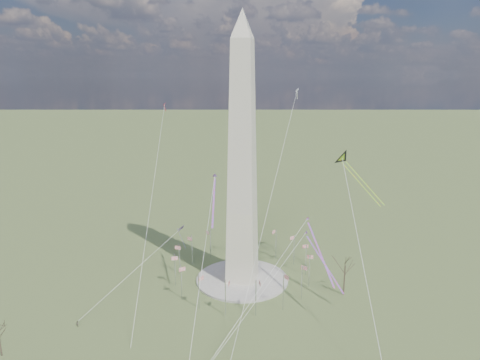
% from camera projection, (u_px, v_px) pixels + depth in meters
% --- Properties ---
extents(ground, '(2000.00, 2000.00, 0.00)m').
position_uv_depth(ground, '(242.00, 280.00, 168.44)').
color(ground, '#4D5F2F').
rests_on(ground, ground).
extents(plaza, '(36.00, 36.00, 0.80)m').
position_uv_depth(plaza, '(242.00, 279.00, 168.34)').
color(plaza, '#AEA99F').
rests_on(plaza, ground).
extents(washington_monument, '(15.56, 15.56, 100.00)m').
position_uv_depth(washington_monument, '(242.00, 161.00, 157.01)').
color(washington_monument, beige).
rests_on(washington_monument, plaza).
extents(flagpole_ring, '(54.40, 54.40, 13.00)m').
position_uv_depth(flagpole_ring, '(242.00, 263.00, 166.71)').
color(flagpole_ring, white).
rests_on(flagpole_ring, ground).
extents(tree_near, '(9.89, 9.89, 17.31)m').
position_uv_depth(tree_near, '(345.00, 264.00, 154.33)').
color(tree_near, brown).
rests_on(tree_near, ground).
extents(person_west, '(0.94, 0.77, 1.76)m').
position_uv_depth(person_west, '(77.00, 324.00, 137.32)').
color(person_west, gray).
rests_on(person_west, ground).
extents(kite_delta_black, '(19.63, 17.99, 17.91)m').
position_uv_depth(kite_delta_black, '(344.00, 161.00, 162.76)').
color(kite_delta_black, black).
rests_on(kite_delta_black, ground).
extents(kite_diamond_purple, '(2.65, 3.44, 10.03)m').
position_uv_depth(kite_diamond_purple, '(181.00, 231.00, 166.51)').
color(kite_diamond_purple, '#3A1769').
rests_on(kite_diamond_purple, ground).
extents(kite_streamer_left, '(12.09, 22.20, 16.58)m').
position_uv_depth(kite_streamer_left, '(316.00, 241.00, 148.84)').
color(kite_streamer_left, red).
rests_on(kite_streamer_left, ground).
extents(kite_streamer_mid, '(5.79, 20.09, 13.97)m').
position_uv_depth(kite_streamer_mid, '(214.00, 194.00, 150.07)').
color(kite_streamer_mid, red).
rests_on(kite_streamer_mid, ground).
extents(kite_streamer_right, '(16.04, 18.39, 15.84)m').
position_uv_depth(kite_streamer_right, '(318.00, 253.00, 156.99)').
color(kite_streamer_right, red).
rests_on(kite_streamer_right, ground).
extents(kite_small_red, '(1.14, 1.73, 4.24)m').
position_uv_depth(kite_small_red, '(165.00, 105.00, 198.48)').
color(kite_small_red, red).
rests_on(kite_small_red, ground).
extents(kite_small_white, '(1.63, 1.77, 4.93)m').
position_uv_depth(kite_small_white, '(297.00, 91.00, 191.30)').
color(kite_small_white, white).
rests_on(kite_small_white, ground).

